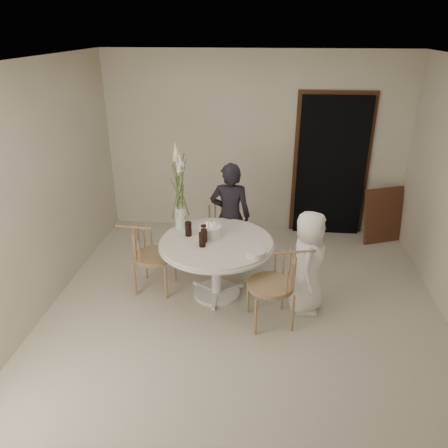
# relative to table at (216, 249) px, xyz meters

# --- Properties ---
(ground) EXTENTS (4.50, 4.50, 0.00)m
(ground) POSITION_rel_table_xyz_m (0.35, -0.25, -0.62)
(ground) COLOR beige
(ground) RESTS_ON ground
(room_shell) EXTENTS (4.50, 4.50, 4.50)m
(room_shell) POSITION_rel_table_xyz_m (0.35, -0.25, 1.00)
(room_shell) COLOR white
(room_shell) RESTS_ON ground
(doorway) EXTENTS (1.00, 0.10, 2.10)m
(doorway) POSITION_rel_table_xyz_m (1.50, 1.94, 0.43)
(doorway) COLOR black
(doorway) RESTS_ON ground
(door_trim) EXTENTS (1.12, 0.03, 2.22)m
(door_trim) POSITION_rel_table_xyz_m (1.50, 1.98, 0.49)
(door_trim) COLOR #55351D
(door_trim) RESTS_ON ground
(table) EXTENTS (1.33, 1.33, 0.73)m
(table) POSITION_rel_table_xyz_m (0.00, 0.00, 0.00)
(table) COLOR silver
(table) RESTS_ON ground
(picture_frame) EXTENTS (0.64, 0.40, 0.82)m
(picture_frame) POSITION_rel_table_xyz_m (2.30, 1.70, -0.21)
(picture_frame) COLOR #55351D
(picture_frame) RESTS_ON ground
(chair_far) EXTENTS (0.59, 0.62, 0.86)m
(chair_far) POSITION_rel_table_xyz_m (-0.01, 0.93, -0.06)
(chair_far) COLOR #9D8455
(chair_far) RESTS_ON ground
(chair_right) EXTENTS (0.59, 0.56, 0.87)m
(chair_right) POSITION_rel_table_xyz_m (0.75, -0.44, -0.05)
(chair_right) COLOR #9D8455
(chair_right) RESTS_ON ground
(chair_left) EXTENTS (0.53, 0.49, 0.84)m
(chair_left) POSITION_rel_table_xyz_m (-0.88, 0.07, -0.07)
(chair_left) COLOR #9D8455
(chair_left) RESTS_ON ground
(girl) EXTENTS (0.54, 0.36, 1.45)m
(girl) POSITION_rel_table_xyz_m (0.10, 0.72, 0.11)
(girl) COLOR black
(girl) RESTS_ON ground
(boy) EXTENTS (0.48, 0.65, 1.21)m
(boy) POSITION_rel_table_xyz_m (1.04, -0.18, -0.01)
(boy) COLOR white
(boy) RESTS_ON ground
(birthday_cake) EXTENTS (0.26, 0.26, 0.18)m
(birthday_cake) POSITION_rel_table_xyz_m (-0.08, 0.12, 0.18)
(birthday_cake) COLOR white
(birthday_cake) RESTS_ON table
(cola_tumbler_a) EXTENTS (0.09, 0.09, 0.16)m
(cola_tumbler_a) POSITION_rel_table_xyz_m (-0.14, -0.04, 0.19)
(cola_tumbler_a) COLOR black
(cola_tumbler_a) RESTS_ON table
(cola_tumbler_b) EXTENTS (0.08, 0.08, 0.17)m
(cola_tumbler_b) POSITION_rel_table_xyz_m (-0.14, -0.15, 0.20)
(cola_tumbler_b) COLOR black
(cola_tumbler_b) RESTS_ON table
(cola_tumbler_c) EXTENTS (0.08, 0.08, 0.17)m
(cola_tumbler_c) POSITION_rel_table_xyz_m (-0.34, 0.10, 0.20)
(cola_tumbler_c) COLOR black
(cola_tumbler_c) RESTS_ON table
(cola_tumbler_d) EXTENTS (0.08, 0.08, 0.14)m
(cola_tumbler_d) POSITION_rel_table_xyz_m (-0.16, 0.10, 0.19)
(cola_tumbler_d) COLOR black
(cola_tumbler_d) RESTS_ON table
(plate_stack) EXTENTS (0.27, 0.27, 0.06)m
(plate_stack) POSITION_rel_table_xyz_m (0.46, -0.30, 0.14)
(plate_stack) COLOR silver
(plate_stack) RESTS_ON table
(flower_vase) EXTENTS (0.15, 0.15, 1.07)m
(flower_vase) POSITION_rel_table_xyz_m (-0.46, 0.29, 0.59)
(flower_vase) COLOR silver
(flower_vase) RESTS_ON table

